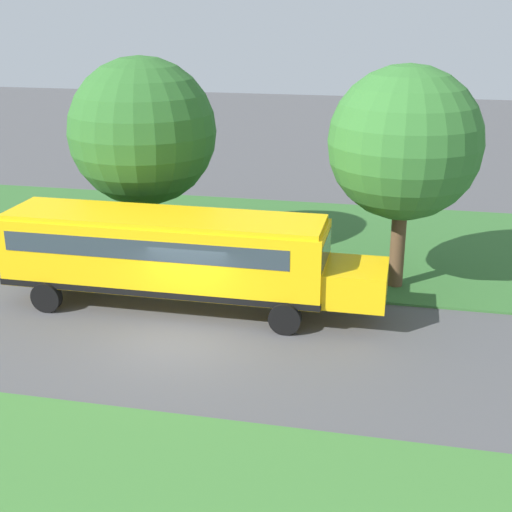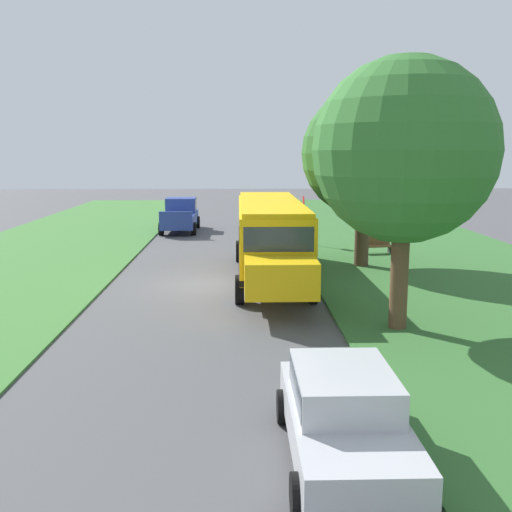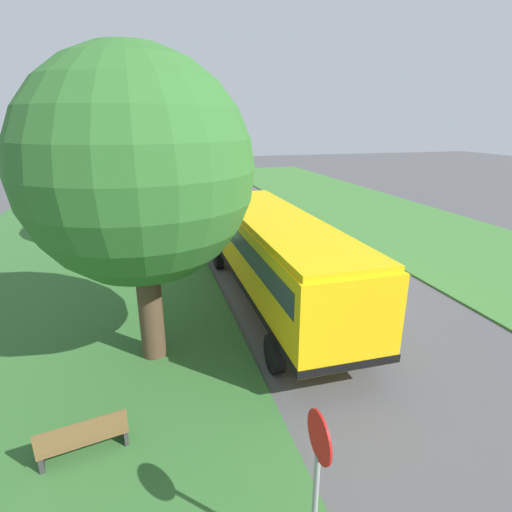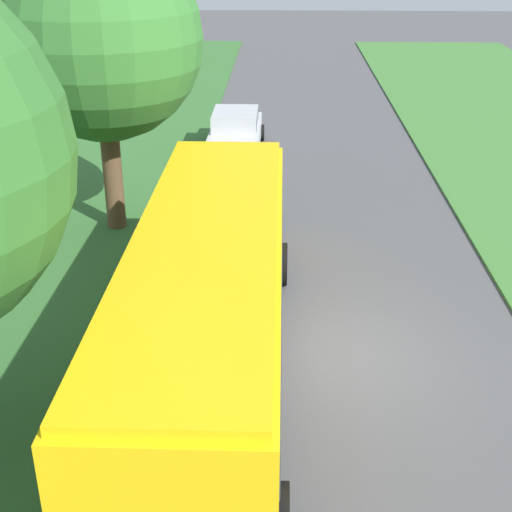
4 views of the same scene
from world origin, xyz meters
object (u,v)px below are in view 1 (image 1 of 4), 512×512
Objects in this scene: school_bus at (173,252)px; park_bench at (88,232)px; oak_tree_beside_bus at (147,132)px; oak_tree_roadside_mid at (406,143)px.

park_bench is (-5.59, -5.66, -1.45)m from school_bus.
oak_tree_beside_bus is 9.48m from oak_tree_roadside_mid.
oak_tree_beside_bus is 1.01× the size of oak_tree_roadside_mid.
park_bench is (-2.37, -12.78, -4.69)m from oak_tree_roadside_mid.
oak_tree_beside_bus is at bearing -151.47° from school_bus.
oak_tree_beside_bus is at bearing -96.13° from oak_tree_roadside_mid.
school_bus is 5.73m from oak_tree_beside_bus.
school_bus is 1.60× the size of oak_tree_beside_bus.
oak_tree_roadside_mid is at bearing 79.50° from park_bench.
oak_tree_beside_bus is 4.66× the size of park_bench.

